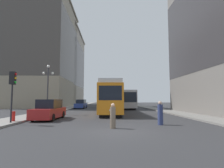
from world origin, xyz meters
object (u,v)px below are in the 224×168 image
at_px(traffic_light_near_left, 13,83).
at_px(fire_hydrant, 13,116).
at_px(pedestrian_crossing_near, 160,114).
at_px(streetcar, 111,97).
at_px(lamp_post_left_near, 48,82).
at_px(transit_bus, 125,99).
at_px(parked_car_left_near, 81,104).
at_px(pedestrian_crossing_far, 113,117).
at_px(parked_car_left_mid, 49,110).

distance_m(traffic_light_near_left, fire_hydrant, 2.62).
bearing_deg(pedestrian_crossing_near, fire_hydrant, 14.99).
xyz_separation_m(streetcar, lamp_post_left_near, (-7.67, -1.95, 1.89)).
bearing_deg(transit_bus, lamp_post_left_near, -129.02).
bearing_deg(fire_hydrant, traffic_light_near_left, -72.73).
bearing_deg(streetcar, fire_hydrant, -127.18).
height_order(transit_bus, fire_hydrant, transit_bus).
height_order(streetcar, pedestrian_crossing_near, streetcar).
distance_m(parked_car_left_near, pedestrian_crossing_far, 26.16).
relative_size(parked_car_left_mid, fire_hydrant, 6.63).
xyz_separation_m(streetcar, traffic_light_near_left, (-7.45, -10.48, 0.91)).
height_order(transit_bus, parked_car_left_near, transit_bus).
xyz_separation_m(parked_car_left_near, pedestrian_crossing_far, (5.66, -25.54, -0.11)).
bearing_deg(parked_car_left_mid, traffic_light_near_left, -114.72).
bearing_deg(parked_car_left_near, fire_hydrant, -91.65).
height_order(parked_car_left_mid, pedestrian_crossing_far, parked_car_left_mid).
xyz_separation_m(streetcar, transit_bus, (3.20, 12.24, -0.15)).
distance_m(parked_car_left_near, parked_car_left_mid, 20.22).
bearing_deg(streetcar, lamp_post_left_near, -164.40).
xyz_separation_m(pedestrian_crossing_far, fire_hydrant, (-7.59, 2.76, -0.21)).
bearing_deg(parked_car_left_mid, parked_car_left_near, 91.82).
xyz_separation_m(streetcar, fire_hydrant, (-7.70, -9.68, -1.58)).
height_order(streetcar, fire_hydrant, streetcar).
height_order(pedestrian_crossing_far, fire_hydrant, pedestrian_crossing_far).
bearing_deg(pedestrian_crossing_far, lamp_post_left_near, -111.87).
relative_size(pedestrian_crossing_far, lamp_post_left_near, 0.27).
relative_size(parked_car_left_mid, lamp_post_left_near, 0.84).
bearing_deg(lamp_post_left_near, parked_car_left_mid, -69.77).
bearing_deg(parked_car_left_mid, lamp_post_left_near, 112.06).
bearing_deg(lamp_post_left_near, pedestrian_crossing_near, -39.23).
xyz_separation_m(pedestrian_crossing_near, fire_hydrant, (-11.06, 1.28, -0.26)).
relative_size(parked_car_left_mid, traffic_light_near_left, 1.34).
height_order(pedestrian_crossing_near, lamp_post_left_near, lamp_post_left_near).
distance_m(streetcar, fire_hydrant, 12.47).
relative_size(transit_bus, parked_car_left_mid, 2.50).
bearing_deg(parked_car_left_near, streetcar, -63.05).
xyz_separation_m(transit_bus, traffic_light_near_left, (-10.65, -22.72, 1.06)).
relative_size(streetcar, lamp_post_left_near, 2.34).
relative_size(parked_car_left_near, traffic_light_near_left, 1.35).
xyz_separation_m(transit_bus, pedestrian_crossing_far, (-3.31, -24.68, -1.21)).
bearing_deg(parked_car_left_near, pedestrian_crossing_far, -74.31).
xyz_separation_m(streetcar, pedestrian_crossing_near, (3.36, -10.96, -1.31)).
xyz_separation_m(lamp_post_left_near, fire_hydrant, (-0.03, -7.73, -3.46)).
xyz_separation_m(transit_bus, pedestrian_crossing_near, (0.16, -23.20, -1.16)).
bearing_deg(traffic_light_near_left, lamp_post_left_near, 91.46).
height_order(parked_car_left_near, traffic_light_near_left, traffic_light_near_left).
relative_size(lamp_post_left_near, fire_hydrant, 7.85).
distance_m(transit_bus, parked_car_left_near, 9.08).
height_order(streetcar, lamp_post_left_near, lamp_post_left_near).
xyz_separation_m(traffic_light_near_left, lamp_post_left_near, (-0.22, 8.53, 0.98)).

